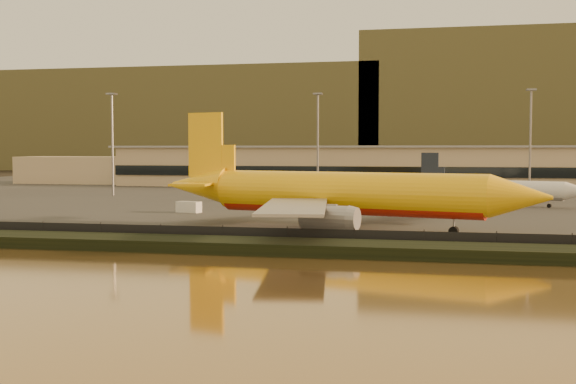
% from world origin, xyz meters
% --- Properties ---
extents(ground, '(900.00, 900.00, 0.00)m').
position_xyz_m(ground, '(0.00, 0.00, 0.00)').
color(ground, black).
rests_on(ground, ground).
extents(embankment, '(320.00, 7.00, 1.40)m').
position_xyz_m(embankment, '(0.00, -17.00, 0.70)').
color(embankment, black).
rests_on(embankment, ground).
extents(tarmac, '(320.00, 220.00, 0.20)m').
position_xyz_m(tarmac, '(0.00, 95.00, 0.10)').
color(tarmac, '#2D2D2D').
rests_on(tarmac, ground).
extents(perimeter_fence, '(300.00, 0.05, 2.20)m').
position_xyz_m(perimeter_fence, '(0.00, -13.00, 1.30)').
color(perimeter_fence, black).
rests_on(perimeter_fence, tarmac).
extents(terminal_building, '(202.00, 25.00, 12.60)m').
position_xyz_m(terminal_building, '(-14.52, 125.55, 6.25)').
color(terminal_building, tan).
rests_on(terminal_building, tarmac).
extents(apron_light_masts, '(152.20, 12.20, 25.40)m').
position_xyz_m(apron_light_masts, '(15.00, 75.00, 15.70)').
color(apron_light_masts, slate).
rests_on(apron_light_masts, tarmac).
extents(distant_hills, '(470.00, 160.00, 70.00)m').
position_xyz_m(distant_hills, '(-20.74, 340.00, 31.39)').
color(distant_hills, brown).
rests_on(distant_hills, ground).
extents(dhl_cargo_jet, '(57.23, 54.97, 17.26)m').
position_xyz_m(dhl_cargo_jet, '(5.81, 5.95, 5.35)').
color(dhl_cargo_jet, yellow).
rests_on(dhl_cargo_jet, tarmac).
extents(white_narrowbody_jet, '(35.92, 33.92, 10.81)m').
position_xyz_m(white_narrowbody_jet, '(31.18, 57.36, 3.43)').
color(white_narrowbody_jet, silver).
rests_on(white_narrowbody_jet, tarmac).
extents(gse_vehicle_yellow, '(4.60, 2.91, 1.92)m').
position_xyz_m(gse_vehicle_yellow, '(1.85, 31.16, 1.16)').
color(gse_vehicle_yellow, yellow).
rests_on(gse_vehicle_yellow, tarmac).
extents(gse_vehicle_white, '(4.83, 3.11, 2.01)m').
position_xyz_m(gse_vehicle_white, '(-25.20, 28.39, 1.20)').
color(gse_vehicle_white, silver).
rests_on(gse_vehicle_white, tarmac).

